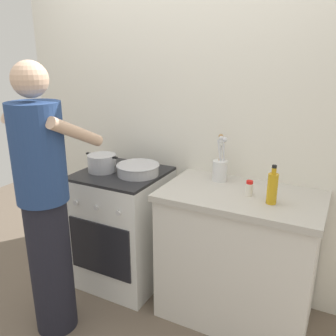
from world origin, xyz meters
The scene contains 10 objects.
ground centered at (0.00, 0.00, 0.00)m, with size 6.00×6.00×0.00m, color #6B5B4C.
back_wall centered at (0.20, 0.50, 1.25)m, with size 3.20×0.10×2.50m.
countertop centered at (0.55, 0.15, 0.45)m, with size 1.00×0.60×0.90m.
stove_range centered at (-0.35, 0.15, 0.45)m, with size 0.60×0.62×0.90m.
pot centered at (-0.49, 0.11, 0.96)m, with size 0.27×0.21×0.13m.
mixing_bowl centered at (-0.21, 0.16, 0.94)m, with size 0.31×0.31×0.08m.
utensil_crock centered at (0.35, 0.31, 1.00)m, with size 0.10×0.10×0.32m.
spice_bottle centered at (0.60, 0.14, 0.95)m, with size 0.04×0.04×0.10m.
oil_bottle centered at (0.75, 0.08, 1.00)m, with size 0.06×0.06×0.23m.
person centered at (-0.46, -0.49, 0.86)m, with size 0.41×0.50×1.70m.
Camera 1 is at (1.09, -1.89, 1.73)m, focal length 38.11 mm.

